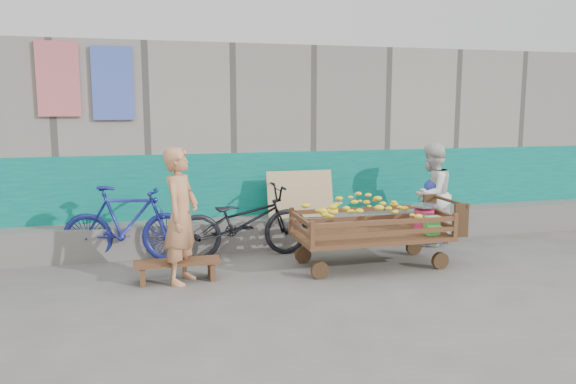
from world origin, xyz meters
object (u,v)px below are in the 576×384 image
object	(u,v)px
bicycle_blue	(127,224)
child	(432,213)
woman	(431,195)
vendor_man	(181,216)
bicycle_dark	(243,222)
bench	(177,266)
banana_cart	(369,220)

from	to	relation	value
bicycle_blue	child	bearing A→B (deg)	-80.86
woman	bicycle_blue	xyz separation A→B (m)	(-4.42, 0.22, -0.25)
vendor_man	child	world-z (taller)	vendor_man
bicycle_dark	vendor_man	bearing A→B (deg)	131.48
bench	vendor_man	size ratio (longest dim) A/B	0.63
vendor_man	bicycle_blue	distance (m)	1.32
bench	woman	xyz separation A→B (m)	(3.84, 0.84, 0.59)
banana_cart	child	size ratio (longest dim) A/B	2.14
woman	bicycle_blue	world-z (taller)	woman
vendor_man	bicycle_blue	size ratio (longest dim) A/B	0.94
bicycle_blue	bench	bearing A→B (deg)	-138.52
vendor_man	bicycle_dark	world-z (taller)	vendor_man
bench	woman	distance (m)	3.97
banana_cart	bicycle_blue	world-z (taller)	bicycle_blue
vendor_man	bicycle_blue	world-z (taller)	vendor_man
vendor_man	woman	xyz separation A→B (m)	(3.78, 0.90, -0.04)
vendor_man	child	xyz separation A→B (m)	(3.78, 0.85, -0.30)
bench	vendor_man	distance (m)	0.63
banana_cart	vendor_man	world-z (taller)	vendor_man
banana_cart	bench	world-z (taller)	banana_cart
bench	banana_cart	bearing A→B (deg)	0.06
woman	bicycle_dark	size ratio (longest dim) A/B	0.81
banana_cart	woman	distance (m)	1.61
banana_cart	vendor_man	bearing A→B (deg)	-178.56
banana_cart	child	bearing A→B (deg)	30.04
bicycle_dark	child	bearing A→B (deg)	-95.42
woman	child	distance (m)	0.27
banana_cart	child	xyz separation A→B (m)	(1.37, 0.79, -0.12)
vendor_man	woman	size ratio (longest dim) A/B	1.05
banana_cart	bicycle_dark	distance (m)	1.74
banana_cart	bicycle_blue	bearing A→B (deg)	160.92
child	bicycle_dark	bearing A→B (deg)	-4.59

